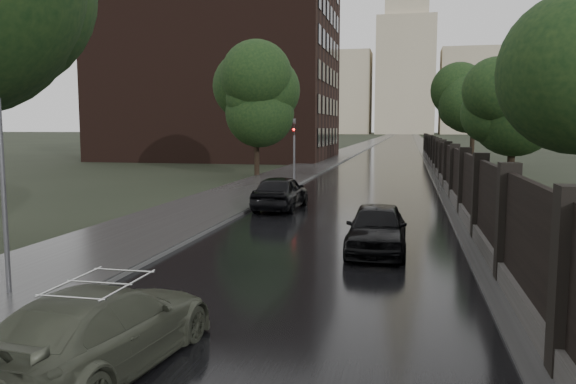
{
  "coord_description": "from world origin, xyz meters",
  "views": [
    {
      "loc": [
        2.4,
        -8.07,
        3.47
      ],
      "look_at": [
        -1.18,
        8.63,
        1.5
      ],
      "focal_mm": 35.0,
      "sensor_mm": 36.0,
      "label": 1
    }
  ],
  "objects_px": {
    "tree_left_far": "(256,102)",
    "volga_sedan": "(101,329)",
    "traffic_light": "(294,145)",
    "lamp_post": "(2,168)",
    "tree_right_b": "(514,98)",
    "hatchback_left": "(281,192)",
    "car_right_near": "(377,228)",
    "tree_right_c": "(473,109)"
  },
  "relations": [
    {
      "from": "tree_left_far",
      "to": "lamp_post",
      "type": "relative_size",
      "value": 1.45
    },
    {
      "from": "tree_left_far",
      "to": "tree_right_b",
      "type": "xyz_separation_m",
      "value": [
        15.5,
        -8.0,
        -0.29
      ]
    },
    {
      "from": "traffic_light",
      "to": "car_right_near",
      "type": "bearing_deg",
      "value": -71.37
    },
    {
      "from": "lamp_post",
      "to": "volga_sedan",
      "type": "distance_m",
      "value": 4.9
    },
    {
      "from": "volga_sedan",
      "to": "tree_right_c",
      "type": "bearing_deg",
      "value": -97.12
    },
    {
      "from": "hatchback_left",
      "to": "tree_left_far",
      "type": "bearing_deg",
      "value": -69.99
    },
    {
      "from": "tree_right_c",
      "to": "traffic_light",
      "type": "height_order",
      "value": "tree_right_c"
    },
    {
      "from": "tree_right_b",
      "to": "hatchback_left",
      "type": "height_order",
      "value": "tree_right_b"
    },
    {
      "from": "tree_left_far",
      "to": "car_right_near",
      "type": "height_order",
      "value": "tree_left_far"
    },
    {
      "from": "traffic_light",
      "to": "car_right_near",
      "type": "height_order",
      "value": "traffic_light"
    },
    {
      "from": "tree_right_c",
      "to": "lamp_post",
      "type": "bearing_deg",
      "value": -108.52
    },
    {
      "from": "traffic_light",
      "to": "hatchback_left",
      "type": "distance_m",
      "value": 10.3
    },
    {
      "from": "tree_right_b",
      "to": "traffic_light",
      "type": "distance_m",
      "value": 12.44
    },
    {
      "from": "tree_left_far",
      "to": "traffic_light",
      "type": "xyz_separation_m",
      "value": [
        3.7,
        -5.01,
        -2.84
      ]
    },
    {
      "from": "tree_right_c",
      "to": "hatchback_left",
      "type": "height_order",
      "value": "tree_right_c"
    },
    {
      "from": "lamp_post",
      "to": "car_right_near",
      "type": "height_order",
      "value": "lamp_post"
    },
    {
      "from": "tree_right_b",
      "to": "volga_sedan",
      "type": "bearing_deg",
      "value": -111.92
    },
    {
      "from": "hatchback_left",
      "to": "car_right_near",
      "type": "bearing_deg",
      "value": 122.02
    },
    {
      "from": "tree_right_b",
      "to": "hatchback_left",
      "type": "relative_size",
      "value": 1.61
    },
    {
      "from": "volga_sedan",
      "to": "car_right_near",
      "type": "bearing_deg",
      "value": -105.92
    },
    {
      "from": "tree_left_far",
      "to": "tree_right_c",
      "type": "relative_size",
      "value": 1.05
    },
    {
      "from": "tree_left_far",
      "to": "volga_sedan",
      "type": "xyz_separation_m",
      "value": [
        6.2,
        -31.11,
        -4.62
      ]
    },
    {
      "from": "hatchback_left",
      "to": "car_right_near",
      "type": "distance_m",
      "value": 8.67
    },
    {
      "from": "tree_right_c",
      "to": "volga_sedan",
      "type": "height_order",
      "value": "tree_right_c"
    },
    {
      "from": "tree_right_b",
      "to": "lamp_post",
      "type": "distance_m",
      "value": 24.33
    },
    {
      "from": "tree_right_b",
      "to": "tree_right_c",
      "type": "height_order",
      "value": "same"
    },
    {
      "from": "volga_sedan",
      "to": "hatchback_left",
      "type": "relative_size",
      "value": 0.99
    },
    {
      "from": "volga_sedan",
      "to": "hatchback_left",
      "type": "bearing_deg",
      "value": -80.63
    },
    {
      "from": "car_right_near",
      "to": "tree_right_b",
      "type": "bearing_deg",
      "value": 67.3
    },
    {
      "from": "tree_left_far",
      "to": "hatchback_left",
      "type": "bearing_deg",
      "value": -71.13
    },
    {
      "from": "tree_right_c",
      "to": "hatchback_left",
      "type": "relative_size",
      "value": 1.61
    },
    {
      "from": "tree_right_b",
      "to": "tree_right_c",
      "type": "xyz_separation_m",
      "value": [
        0.0,
        18.0,
        0.0
      ]
    },
    {
      "from": "tree_right_b",
      "to": "volga_sedan",
      "type": "distance_m",
      "value": 25.29
    },
    {
      "from": "volga_sedan",
      "to": "lamp_post",
      "type": "bearing_deg",
      "value": -30.35
    },
    {
      "from": "hatchback_left",
      "to": "traffic_light",
      "type": "bearing_deg",
      "value": -80.65
    },
    {
      "from": "volga_sedan",
      "to": "hatchback_left",
      "type": "xyz_separation_m",
      "value": [
        -1.05,
        16.05,
        0.12
      ]
    },
    {
      "from": "tree_left_far",
      "to": "tree_right_c",
      "type": "xyz_separation_m",
      "value": [
        15.5,
        10.0,
        -0.29
      ]
    },
    {
      "from": "traffic_light",
      "to": "volga_sedan",
      "type": "distance_m",
      "value": 26.29
    },
    {
      "from": "traffic_light",
      "to": "lamp_post",
      "type": "bearing_deg",
      "value": -92.68
    },
    {
      "from": "tree_left_far",
      "to": "tree_right_b",
      "type": "distance_m",
      "value": 17.45
    },
    {
      "from": "tree_right_b",
      "to": "hatchback_left",
      "type": "bearing_deg",
      "value": -145.67
    },
    {
      "from": "lamp_post",
      "to": "hatchback_left",
      "type": "height_order",
      "value": "lamp_post"
    }
  ]
}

